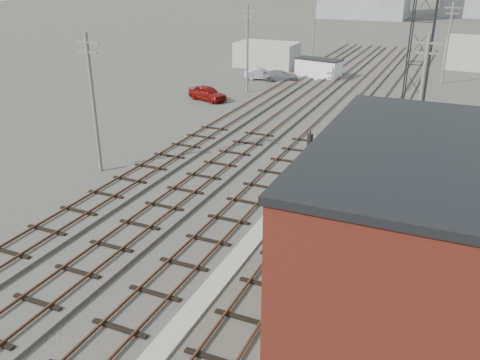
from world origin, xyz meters
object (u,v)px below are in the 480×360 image
Objects in this scene: switch_stand at (310,140)px; car_silver at (261,74)px; site_trailer at (318,68)px; car_red at (207,93)px; car_grey at (280,76)px; signal_mast at (294,255)px.

car_silver is at bearing 143.99° from switch_stand.
site_trailer reaches higher than car_red.
car_red reaches higher than car_grey.
signal_mast reaches higher than site_trailer.
car_grey is (-3.60, -3.54, -0.56)m from site_trailer.
signal_mast is 33.98m from car_red.
car_red is at bearing 149.19° from car_grey.
switch_stand is 0.23× the size of site_trailer.
site_trailer is 5.08m from car_grey.
car_red is (-18.49, 28.48, -1.37)m from signal_mast.
site_trailer is at bearing -59.22° from car_grey.
car_red is at bearing -103.46° from site_trailer.
signal_mast is 0.63× the size of site_trailer.
car_grey is (-10.15, 21.92, -0.03)m from switch_stand.
signal_mast is at bearing -173.48° from car_grey.
site_trailer is 1.47× the size of car_silver.
car_red reaches higher than car_silver.
switch_stand is 0.31× the size of car_red.
site_trailer is at bearing 104.40° from signal_mast.
signal_mast is at bearing -51.63° from switch_stand.
car_grey is (-14.85, 40.29, -1.51)m from signal_mast.
car_silver is at bearing -137.54° from site_trailer.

